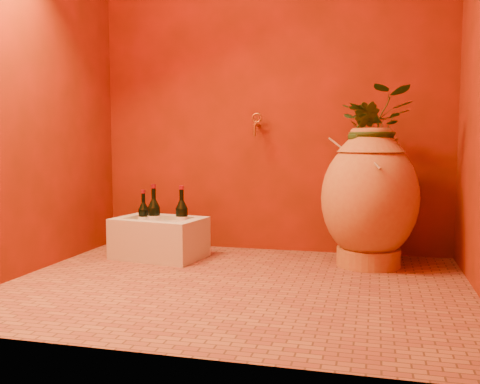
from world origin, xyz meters
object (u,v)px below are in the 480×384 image
(stone_basin, at_px, (159,239))
(wine_bottle_a, at_px, (182,219))
(wine_bottle_b, at_px, (154,218))
(wine_bottle_c, at_px, (144,218))
(amphora, at_px, (370,198))
(wall_tap, at_px, (256,124))

(stone_basin, bearing_deg, wine_bottle_a, 2.45)
(stone_basin, bearing_deg, wine_bottle_b, -148.68)
(stone_basin, bearing_deg, wine_bottle_c, 161.14)
(amphora, bearing_deg, wine_bottle_a, -175.17)
(wine_bottle_b, relative_size, wall_tap, 2.13)
(wine_bottle_b, height_order, wall_tap, wall_tap)
(stone_basin, relative_size, wine_bottle_a, 1.83)
(wine_bottle_b, bearing_deg, wine_bottle_c, 148.75)
(wine_bottle_a, relative_size, wine_bottle_c, 1.13)
(wine_bottle_a, bearing_deg, wine_bottle_b, -172.59)
(wine_bottle_a, bearing_deg, wine_bottle_c, 172.47)
(wine_bottle_a, relative_size, wine_bottle_b, 0.98)
(wine_bottle_c, bearing_deg, wall_tap, 24.79)
(stone_basin, height_order, wall_tap, wall_tap)
(amphora, height_order, wall_tap, wall_tap)
(amphora, distance_m, wine_bottle_c, 1.51)
(amphora, relative_size, wine_bottle_b, 2.47)
(wine_bottle_a, xyz_separation_m, wall_tap, (0.42, 0.37, 0.64))
(amphora, distance_m, wall_tap, 0.96)
(stone_basin, xyz_separation_m, wine_bottle_b, (-0.03, -0.02, 0.14))
(wall_tap, bearing_deg, wine_bottle_b, -147.26)
(stone_basin, height_order, wine_bottle_a, wine_bottle_a)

